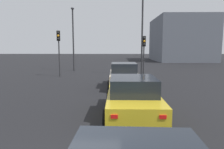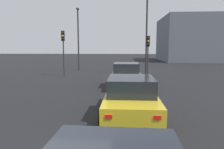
% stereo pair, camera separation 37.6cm
% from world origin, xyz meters
% --- Properties ---
extents(car_beige_left_lead, '(4.19, 2.05, 1.62)m').
position_xyz_m(car_beige_left_lead, '(10.23, -1.69, 0.77)').
color(car_beige_left_lead, tan).
rests_on(car_beige_left_lead, ground_plane).
extents(car_yellow_left_second, '(4.42, 2.12, 1.53)m').
position_xyz_m(car_yellow_left_second, '(4.39, -1.79, 0.74)').
color(car_yellow_left_second, gold).
rests_on(car_yellow_left_second, ground_plane).
extents(traffic_light_near_left, '(0.32, 0.29, 4.10)m').
position_xyz_m(traffic_light_near_left, '(15.08, 3.94, 2.95)').
color(traffic_light_near_left, '#2D2D30').
rests_on(traffic_light_near_left, ground_plane).
extents(traffic_light_near_right, '(0.32, 0.28, 3.60)m').
position_xyz_m(traffic_light_near_right, '(14.71, -3.62, 2.60)').
color(traffic_light_near_right, '#2D2D30').
rests_on(traffic_light_near_right, ground_plane).
extents(street_lamp_kerbside, '(0.56, 0.36, 7.66)m').
position_xyz_m(street_lamp_kerbside, '(16.19, -3.63, 4.49)').
color(street_lamp_kerbside, '#2D2D30').
rests_on(street_lamp_kerbside, ground_plane).
extents(street_lamp_far, '(0.56, 0.36, 6.96)m').
position_xyz_m(street_lamp_far, '(19.67, 3.56, 4.12)').
color(street_lamp_far, '#2D2D30').
rests_on(street_lamp_far, ground_plane).
extents(building_facade_left, '(13.38, 9.97, 8.37)m').
position_xyz_m(building_facade_left, '(38.18, -14.00, 4.19)').
color(building_facade_left, slate).
rests_on(building_facade_left, ground_plane).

